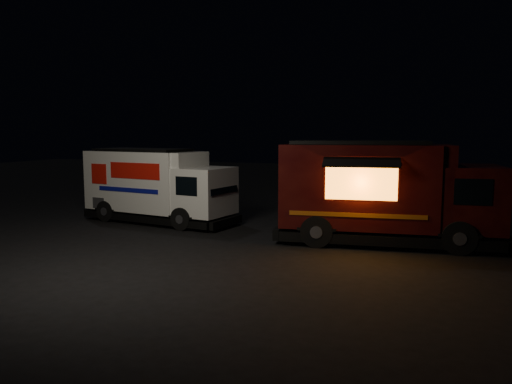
% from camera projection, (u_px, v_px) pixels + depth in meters
% --- Properties ---
extents(ground, '(80.00, 80.00, 0.00)m').
position_uv_depth(ground, '(211.00, 248.00, 14.49)').
color(ground, black).
rests_on(ground, ground).
extents(white_truck, '(6.33, 3.09, 2.75)m').
position_uv_depth(white_truck, '(160.00, 186.00, 18.64)').
color(white_truck, silver).
rests_on(white_truck, ground).
extents(red_truck, '(6.88, 3.10, 3.10)m').
position_uv_depth(red_truck, '(388.00, 192.00, 15.03)').
color(red_truck, '#3A0E0A').
rests_on(red_truck, ground).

